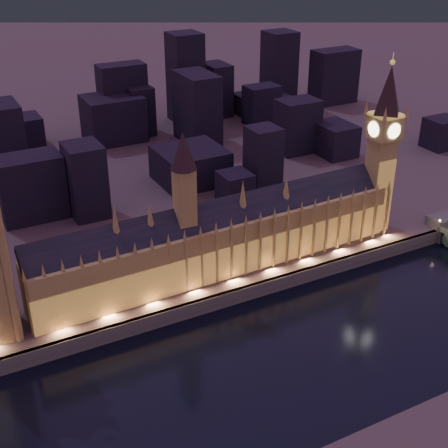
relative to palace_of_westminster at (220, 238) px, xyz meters
name	(u,v)px	position (x,y,z in m)	size (l,w,h in m)	color
ground_plane	(272,352)	(-6.49, -61.75, -26.37)	(2000.00, 2000.00, 0.00)	black
north_bank	(22,81)	(-6.49, 458.25, -22.37)	(2000.00, 960.00, 8.00)	#4E403D
embankment_wall	(228,298)	(-6.49, -20.75, -22.37)	(2000.00, 2.50, 8.00)	#414153
palace_of_westminster	(220,238)	(0.00, 0.00, 0.00)	(202.00, 25.40, 78.00)	#9D8345
elizabeth_tower	(384,136)	(101.51, 0.17, 38.20)	(18.00, 18.00, 101.74)	#9D8345
city_backdrop	(138,123)	(25.91, 184.40, 4.19)	(476.74, 215.63, 74.96)	black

